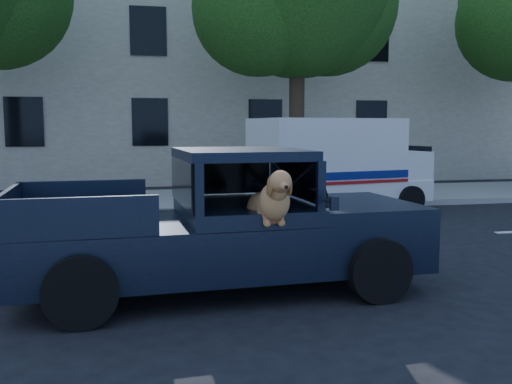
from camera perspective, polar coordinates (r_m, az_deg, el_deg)
The scene contains 6 objects.
ground at distance 6.52m, azimuth -15.20°, elevation -11.91°, with size 120.00×120.00×0.00m, color black.
far_sidewalk at distance 15.51m, azimuth -13.56°, elevation -0.92°, with size 60.00×4.00×0.15m, color gray.
lane_stripes at distance 9.93m, azimuth -2.58°, elevation -5.28°, with size 21.60×0.14×0.01m, color silver, non-canonical shape.
building_main at distance 22.97m, azimuth -5.80°, elevation 12.65°, with size 26.00×6.00×9.00m, color beige.
pickup_truck at distance 7.09m, azimuth -4.05°, elevation -5.20°, with size 5.02×2.60×1.76m.
mail_truck at distance 13.60m, azimuth 7.99°, elevation 1.98°, with size 4.35×2.72×2.23m.
Camera 1 is at (0.36, -6.18, 2.04)m, focal length 40.00 mm.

